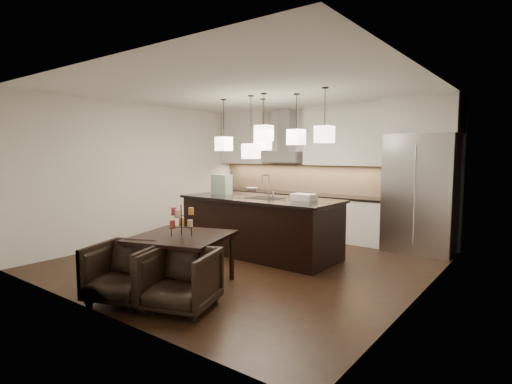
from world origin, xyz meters
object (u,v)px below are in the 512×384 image
Objects in this scene: refrigerator at (420,194)px; armchair_right at (181,280)px; dining_table at (182,261)px; armchair_left at (125,272)px; island_body at (260,227)px.

refrigerator reaches higher than armchair_right.
dining_table is at bearing -117.27° from refrigerator.
refrigerator reaches higher than armchair_left.
armchair_right is (0.77, -2.59, -0.14)m from island_body.
armchair_right is (0.75, 0.23, -0.01)m from armchair_left.
armchair_left is 1.02× the size of armchair_right.
armchair_left is at bearing 178.35° from armchair_right.
island_body reaches higher than dining_table.
dining_table is at bearing -83.83° from island_body.
island_body is 3.59× the size of armchair_right.
armchair_right is at bearing -107.78° from refrigerator.
refrigerator reaches higher than dining_table.
dining_table is (-2.03, -3.94, -0.72)m from refrigerator.
dining_table is (0.18, -2.03, -0.14)m from island_body.
refrigerator is 0.77× the size of island_body.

